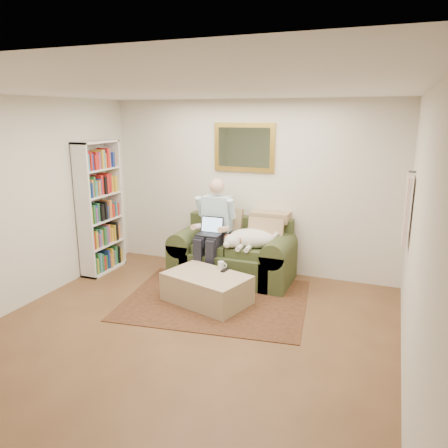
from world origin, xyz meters
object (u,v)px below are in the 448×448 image
Objects in this scene: laptop at (210,230)px; seated_man at (212,231)px; ottoman at (207,288)px; bookshelf at (100,208)px; coffee_mug at (221,265)px; sofa at (233,258)px; sleeping_dog at (252,238)px.

seated_man is at bearing 90.00° from laptop.
bookshelf is (-1.99, 0.52, 0.81)m from ottoman.
ottoman is at bearing -72.35° from seated_man.
bookshelf is at bearing 165.27° from ottoman.
bookshelf is (-2.08, 0.26, 0.57)m from coffee_mug.
seated_man is 0.08m from laptop.
sofa is at bearing 89.20° from ottoman.
bookshelf is at bearing -171.46° from seated_man.
sofa reaches higher than coffee_mug.
sofa is 0.59m from laptop.
seated_man reaches higher than laptop.
sleeping_dog is at bearing 68.14° from coffee_mug.
seated_man is at bearing -148.55° from sofa.
laptop is 0.96m from ottoman.
ottoman is at bearing -108.83° from coffee_mug.
ottoman is 10.52× the size of coffee_mug.
coffee_mug reaches higher than ottoman.
laptop is 0.17× the size of bookshelf.
bookshelf reaches higher than ottoman.
coffee_mug is 2.17m from bookshelf.
coffee_mug is (0.08, -0.68, 0.13)m from sofa.
seated_man is 0.99m from ottoman.
seated_man is (-0.26, -0.16, 0.44)m from sofa.
sofa is 0.70m from coffee_mug.
ottoman is at bearing -90.80° from sofa.
sofa is 17.55× the size of coffee_mug.
sleeping_dog is 7.22× the size of coffee_mug.
sleeping_dog reaches higher than ottoman.
sofa is 0.53m from seated_man.
seated_man is 0.59m from sleeping_dog.
ottoman is 0.37m from coffee_mug.
ottoman is at bearing -110.93° from sleeping_dog.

